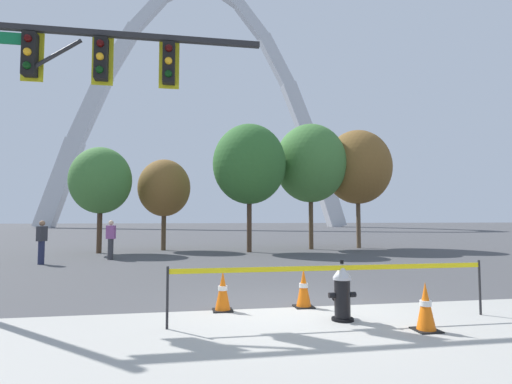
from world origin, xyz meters
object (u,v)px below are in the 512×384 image
object	(u,v)px
fire_hydrant	(342,292)
monument_arch	(200,116)
traffic_cone_curb_edge	(304,288)
traffic_signal_gantry	(47,93)
traffic_cone_mid_sidewalk	(426,307)
pedestrian_walking_left	(111,239)
pedestrian_standing_center	(42,242)
traffic_cone_by_hydrant	(223,291)

from	to	relation	value
fire_hydrant	monument_arch	size ratio (longest dim) A/B	0.02
traffic_cone_curb_edge	traffic_signal_gantry	distance (m)	6.53
traffic_cone_mid_sidewalk	monument_arch	distance (m)	69.77
traffic_signal_gantry	pedestrian_walking_left	distance (m)	9.02
monument_arch	pedestrian_walking_left	distance (m)	58.93
traffic_cone_mid_sidewalk	pedestrian_standing_center	bearing A→B (deg)	130.84
pedestrian_walking_left	traffic_cone_curb_edge	bearing A→B (deg)	-61.33
fire_hydrant	monument_arch	bearing A→B (deg)	90.53
monument_arch	pedestrian_standing_center	size ratio (longest dim) A/B	34.47
traffic_cone_mid_sidewalk	pedestrian_walking_left	size ratio (longest dim) A/B	0.46
fire_hydrant	pedestrian_standing_center	world-z (taller)	pedestrian_standing_center
traffic_cone_by_hydrant	monument_arch	bearing A→B (deg)	88.88
traffic_signal_gantry	pedestrian_standing_center	world-z (taller)	traffic_signal_gantry
traffic_cone_curb_edge	traffic_signal_gantry	size ratio (longest dim) A/B	0.11
traffic_cone_mid_sidewalk	monument_arch	size ratio (longest dim) A/B	0.01
fire_hydrant	traffic_cone_mid_sidewalk	size ratio (longest dim) A/B	1.36
monument_arch	pedestrian_walking_left	xyz separation A→B (m)	(-5.01, -55.39, -19.49)
monument_arch	pedestrian_standing_center	world-z (taller)	monument_arch
fire_hydrant	traffic_signal_gantry	size ratio (longest dim) A/B	0.15
traffic_cone_by_hydrant	monument_arch	distance (m)	68.06
traffic_cone_by_hydrant	traffic_cone_mid_sidewalk	distance (m)	3.39
monument_arch	pedestrian_standing_center	distance (m)	60.36
traffic_cone_curb_edge	monument_arch	distance (m)	68.01
traffic_cone_by_hydrant	pedestrian_walking_left	xyz separation A→B (m)	(-3.73, 9.67, 0.46)
traffic_cone_by_hydrant	traffic_cone_mid_sidewalk	bearing A→B (deg)	-31.79
traffic_signal_gantry	fire_hydrant	bearing A→B (deg)	-23.30
traffic_cone_curb_edge	traffic_cone_mid_sidewalk	bearing A→B (deg)	-53.53
fire_hydrant	traffic_cone_by_hydrant	bearing A→B (deg)	151.97
fire_hydrant	monument_arch	distance (m)	68.97
traffic_cone_by_hydrant	traffic_cone_curb_edge	distance (m)	1.53
traffic_cone_by_hydrant	traffic_cone_mid_sidewalk	world-z (taller)	same
traffic_cone_mid_sidewalk	traffic_signal_gantry	xyz separation A→B (m)	(-6.42, 3.12, 3.91)
pedestrian_standing_center	pedestrian_walking_left	bearing A→B (deg)	30.65
pedestrian_standing_center	traffic_cone_by_hydrant	bearing A→B (deg)	-54.83
traffic_cone_curb_edge	traffic_signal_gantry	xyz separation A→B (m)	(-5.07, 1.29, 3.91)
traffic_signal_gantry	monument_arch	size ratio (longest dim) A/B	0.12
traffic_cone_by_hydrant	monument_arch	world-z (taller)	monument_arch
traffic_cone_by_hydrant	pedestrian_walking_left	world-z (taller)	pedestrian_walking_left
traffic_cone_curb_edge	pedestrian_standing_center	world-z (taller)	pedestrian_standing_center
fire_hydrant	traffic_cone_by_hydrant	size ratio (longest dim) A/B	1.36
fire_hydrant	traffic_cone_curb_edge	xyz separation A→B (m)	(-0.35, 1.04, -0.11)
fire_hydrant	traffic_cone_curb_edge	size ratio (longest dim) A/B	1.36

